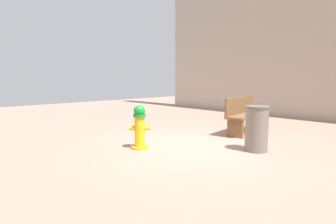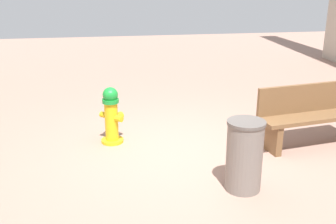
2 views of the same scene
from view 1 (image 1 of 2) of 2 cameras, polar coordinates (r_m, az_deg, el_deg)
ground_plane at (r=6.04m, az=5.06°, el=-6.84°), size 23.40×23.40×0.00m
fire_hydrant at (r=5.69m, az=-5.87°, el=-3.05°), size 0.39×0.39×0.90m
bench_near at (r=7.57m, az=15.44°, el=-0.40°), size 1.79×0.71×0.95m
trash_bin at (r=5.74m, az=17.79°, el=-3.27°), size 0.46×0.46×0.90m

